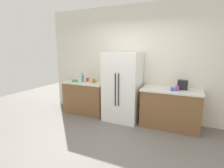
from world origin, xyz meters
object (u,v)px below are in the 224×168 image
(toaster, at_px, (183,85))
(bottle_a, at_px, (83,78))
(cup_b, at_px, (177,88))
(bowl_b, at_px, (93,81))
(cup_d, at_px, (94,81))
(cup_a, at_px, (87,80))
(refrigerator, at_px, (123,87))
(cup_c, at_px, (172,89))
(bowl_a, at_px, (75,81))

(toaster, relative_size, bottle_a, 0.90)
(cup_b, distance_m, bowl_b, 2.22)
(bowl_b, bearing_deg, cup_d, -53.51)
(bottle_a, bearing_deg, toaster, 2.59)
(cup_a, relative_size, bowl_b, 0.50)
(refrigerator, xyz_separation_m, cup_a, (-1.11, 0.13, 0.08))
(cup_b, relative_size, cup_d, 1.01)
(refrigerator, xyz_separation_m, cup_c, (1.19, -0.09, 0.07))
(toaster, height_order, bowl_b, toaster)
(toaster, bearing_deg, refrigerator, -174.40)
(bowl_a, relative_size, bowl_b, 0.83)
(cup_d, bearing_deg, bottle_a, 177.97)
(bottle_a, relative_size, cup_c, 2.87)
(toaster, bearing_deg, cup_c, -129.83)
(bottle_a, bearing_deg, refrigerator, -0.88)
(cup_b, bearing_deg, cup_c, -148.05)
(cup_c, bearing_deg, toaster, 50.17)
(bottle_a, height_order, cup_b, bottle_a)
(bottle_a, bearing_deg, bowl_a, -158.72)
(bottle_a, bearing_deg, cup_a, 52.30)
(cup_c, relative_size, bowl_b, 0.42)
(refrigerator, bearing_deg, cup_d, 179.63)
(bottle_a, xyz_separation_m, cup_c, (2.38, -0.11, -0.06))
(toaster, distance_m, cup_b, 0.20)
(cup_b, distance_m, bowl_a, 2.67)
(cup_a, distance_m, cup_d, 0.31)
(refrigerator, distance_m, bottle_a, 1.20)
(cup_c, height_order, cup_d, cup_d)
(cup_b, bearing_deg, toaster, 60.12)
(toaster, distance_m, cup_c, 0.30)
(cup_b, xyz_separation_m, cup_d, (-2.10, 0.04, -0.00))
(toaster, distance_m, cup_a, 2.48)
(refrigerator, bearing_deg, cup_a, 173.54)
(cup_b, bearing_deg, cup_d, 178.94)
(bottle_a, relative_size, cup_a, 2.39)
(cup_b, relative_size, bowl_a, 0.63)
(bowl_b, bearing_deg, toaster, -0.47)
(cup_d, relative_size, bowl_a, 0.62)
(bottle_a, xyz_separation_m, cup_b, (2.47, -0.05, -0.04))
(toaster, bearing_deg, cup_d, -176.63)
(refrigerator, xyz_separation_m, cup_b, (1.28, -0.03, 0.09))
(cup_a, bearing_deg, cup_c, -5.37)
(cup_a, bearing_deg, bowl_a, -147.07)
(cup_d, relative_size, bowl_b, 0.52)
(toaster, bearing_deg, bowl_b, 179.53)
(toaster, distance_m, bowl_b, 2.31)
(cup_a, bearing_deg, cup_d, -22.91)
(bowl_a, distance_m, bowl_b, 0.51)
(toaster, relative_size, cup_a, 2.15)
(bottle_a, height_order, bowl_a, bottle_a)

